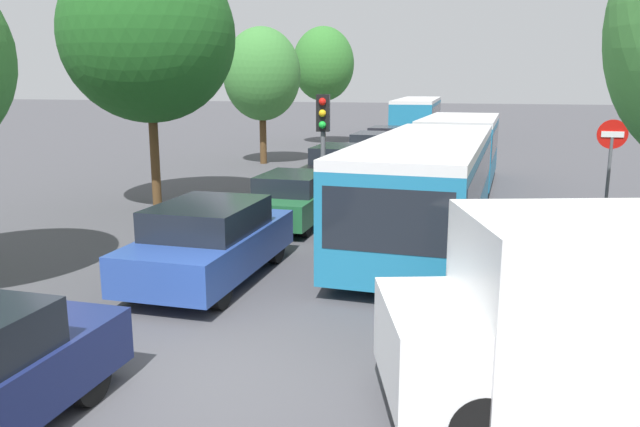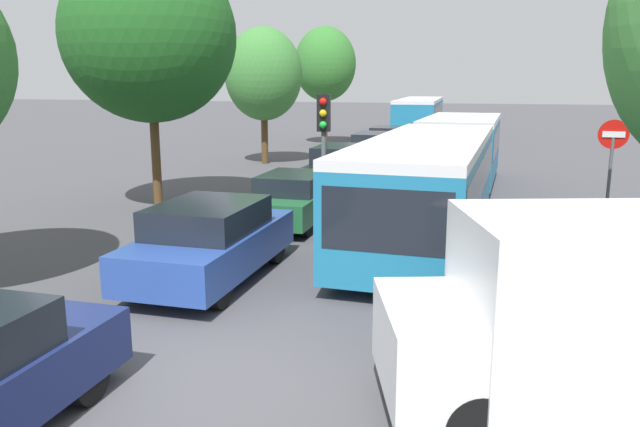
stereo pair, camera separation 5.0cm
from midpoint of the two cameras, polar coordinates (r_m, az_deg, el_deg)
name	(u,v)px [view 1 (the left image)]	position (r m, az deg, el deg)	size (l,w,h in m)	color
ground_plane	(205,380)	(8.33, -10.65, -14.76)	(200.00, 200.00, 0.00)	#47474C
articulated_bus	(443,164)	(18.11, 11.13, 4.50)	(3.02, 16.57, 2.45)	teal
city_bus_rear	(418,114)	(44.01, 8.88, 8.97)	(3.03, 11.74, 2.51)	teal
queued_car_blue	(211,241)	(11.93, -10.09, -2.50)	(1.85, 4.35, 1.51)	#284799
queued_car_green	(293,198)	(16.41, -2.54, 1.38)	(1.67, 3.92, 1.36)	#236638
queued_car_black	(342,167)	(21.60, 1.97, 4.23)	(1.89, 4.45, 1.55)	black
queued_car_tan	(375,150)	(27.05, 5.01, 5.77)	(1.89, 4.43, 1.54)	tan
queued_car_red	(387,141)	(32.16, 6.10, 6.65)	(1.75, 4.12, 1.43)	#B21E19
white_van	(628,309)	(7.79, 26.16, -7.86)	(5.36, 3.38, 2.31)	white
traffic_light	(323,132)	(15.46, 0.18, 7.51)	(0.35, 0.38, 3.40)	#56595E
no_entry_sign	(610,159)	(16.60, 24.91, 4.55)	(0.70, 0.08, 2.82)	#56595E
tree_left_mid	(150,40)	(18.82, -15.39, 15.07)	(4.89, 4.89, 7.43)	#51381E
tree_left_far	(262,74)	(28.54, -5.38, 12.55)	(3.45, 3.45, 6.06)	#51381E
tree_left_distant	(323,66)	(37.26, 0.24, 13.33)	(3.58, 3.58, 6.79)	#51381E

